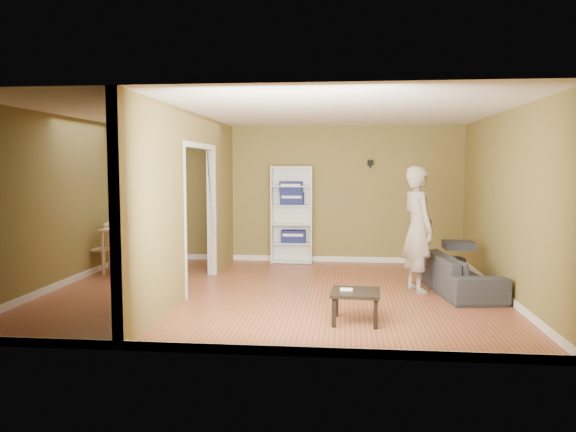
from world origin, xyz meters
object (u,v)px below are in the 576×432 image
(coffee_table, at_px, (355,296))
(chair_near, at_px, (132,252))
(bookshelf, at_px, (292,214))
(chair_left, at_px, (98,248))
(sofa, at_px, (459,268))
(person, at_px, (418,218))
(dining_table, at_px, (144,232))
(chair_far, at_px, (161,242))

(coffee_table, relative_size, chair_near, 0.62)
(bookshelf, bearing_deg, chair_left, -156.36)
(chair_near, bearing_deg, sofa, 15.48)
(person, distance_m, bookshelf, 3.12)
(sofa, distance_m, chair_near, 5.09)
(person, height_order, dining_table, person)
(person, distance_m, coffee_table, 2.14)
(coffee_table, xyz_separation_m, dining_table, (-3.56, 2.76, 0.39))
(person, relative_size, chair_far, 2.36)
(bookshelf, xyz_separation_m, coffee_table, (1.13, -4.10, -0.60))
(bookshelf, bearing_deg, sofa, -41.14)
(coffee_table, bearing_deg, person, 62.26)
(bookshelf, height_order, chair_near, bookshelf)
(coffee_table, bearing_deg, chair_near, 148.81)
(person, height_order, chair_near, person)
(person, relative_size, coffee_table, 3.83)
(dining_table, bearing_deg, chair_near, -88.64)
(dining_table, xyz_separation_m, chair_near, (0.01, -0.61, -0.25))
(bookshelf, relative_size, chair_left, 2.11)
(person, distance_m, chair_near, 4.53)
(sofa, bearing_deg, coffee_table, 131.07)
(sofa, bearing_deg, chair_left, 73.12)
(bookshelf, relative_size, dining_table, 1.46)
(chair_left, bearing_deg, chair_far, 115.80)
(bookshelf, bearing_deg, chair_far, -161.41)
(bookshelf, distance_m, chair_left, 3.55)
(dining_table, bearing_deg, chair_left, -174.82)
(person, height_order, coffee_table, person)
(coffee_table, height_order, dining_table, dining_table)
(bookshelf, xyz_separation_m, chair_left, (-3.22, -1.41, -0.48))
(sofa, distance_m, person, 0.94)
(dining_table, bearing_deg, bookshelf, 28.86)
(person, relative_size, bookshelf, 1.17)
(sofa, xyz_separation_m, chair_near, (-5.08, 0.38, 0.09))
(coffee_table, height_order, chair_near, chair_near)
(dining_table, distance_m, chair_near, 0.66)
(coffee_table, height_order, chair_far, chair_far)
(dining_table, height_order, chair_near, chair_near)
(person, bearing_deg, chair_far, 51.51)
(sofa, relative_size, person, 0.88)
(bookshelf, distance_m, chair_near, 3.14)
(sofa, xyz_separation_m, bookshelf, (-2.67, 2.33, 0.56))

